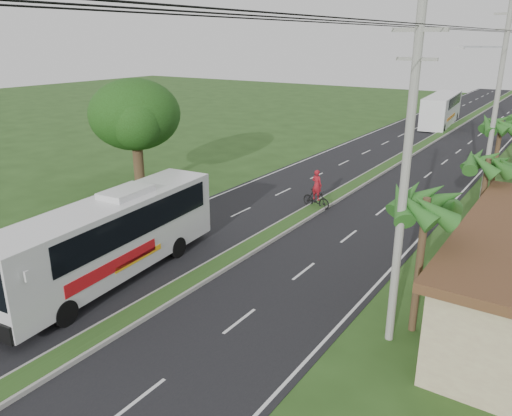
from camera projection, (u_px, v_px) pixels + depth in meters
The scene contains 14 objects.
ground at pixel (170, 296), 20.34m from camera, with size 180.00×180.00×0.00m, color #274619.
road_asphalt at pixel (360, 183), 36.10m from camera, with size 14.00×160.00×0.02m, color black.
median_strip at pixel (360, 182), 36.07m from camera, with size 1.20×160.00×0.18m.
lane_edge_left at pixel (280, 170), 39.61m from camera, with size 0.12×160.00×0.01m, color silver.
lane_edge_right at pixel (456, 199), 32.60m from camera, with size 0.12×160.00×0.01m, color silver.
palm_verge_a at pixel (426, 205), 16.46m from camera, with size 2.40×2.40×5.45m.
palm_verge_b at pixel (488, 164), 23.47m from camera, with size 2.40×2.40×5.05m.
palm_verge_c at pixel (501, 126), 29.06m from camera, with size 2.40×2.40×5.85m.
shade_tree at pixel (134, 117), 32.95m from camera, with size 6.30×6.00×7.54m.
utility_pole_a at pixel (404, 183), 15.63m from camera, with size 1.60×0.28×11.00m.
utility_pole_b at pixel (495, 107), 28.07m from camera, with size 3.20×0.28×12.00m.
coach_bus_main at pixel (111, 234), 21.22m from camera, with size 3.57×11.84×3.77m.
coach_bus_far at pixel (442, 108), 59.30m from camera, with size 3.74×12.54×3.60m.
motorcyclist at pixel (316, 195), 30.53m from camera, with size 2.00×0.84×2.44m.
Camera 1 is at (12.94, -13.11, 9.99)m, focal length 35.00 mm.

